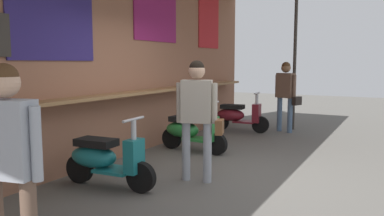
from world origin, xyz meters
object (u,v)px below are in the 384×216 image
Objects in this scene: scooter_maroon at (237,116)px; shopper_passing at (286,89)px; scooter_green at (190,131)px; shopper_with_handbag at (7,152)px; shopper_browsing at (198,108)px; scooter_teal at (104,158)px.

shopper_passing is at bearing 19.99° from scooter_maroon.
scooter_green is 4.63m from shopper_with_handbag.
shopper_browsing is at bearing -53.69° from scooter_green.
shopper_passing is (5.29, -1.05, 0.64)m from scooter_teal.
shopper_passing reaches higher than shopper_with_handbag.
shopper_passing is at bearing -18.26° from shopper_browsing.
scooter_teal is 1.45m from shopper_browsing.
shopper_browsing is (-1.58, -1.00, 0.65)m from scooter_green.
shopper_with_handbag is (-2.09, -0.92, 0.63)m from scooter_teal.
scooter_maroon is 6.99m from shopper_with_handbag.
shopper_passing is at bearing 74.06° from scooter_green.
shopper_with_handbag is at bearing 161.03° from shopper_browsing.
shopper_browsing is at bearing 35.63° from scooter_teal.
shopper_with_handbag is at bearing -160.70° from shopper_passing.
shopper_browsing is 1.01× the size of shopper_passing.
shopper_browsing is (2.92, -0.07, 0.03)m from shopper_with_handbag.
scooter_maroon is at bearing -3.50° from shopper_browsing.
shopper_with_handbag is 0.98× the size of shopper_browsing.
scooter_teal is 4.81m from scooter_maroon.
shopper_browsing is (-3.98, -1.00, 0.65)m from scooter_maroon.
shopper_passing is at bearing 166.60° from shopper_with_handbag.
shopper_browsing is 4.46m from shopper_passing.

